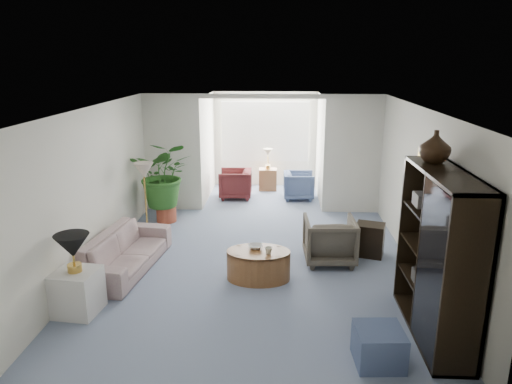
# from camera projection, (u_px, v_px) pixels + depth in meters

# --- Properties ---
(floor) EXTENTS (6.00, 6.00, 0.00)m
(floor) POSITION_uv_depth(u_px,v_px,m) (254.00, 270.00, 7.47)
(floor) COLOR #7B88A3
(floor) RESTS_ON ground
(sunroom_floor) EXTENTS (2.60, 2.60, 0.00)m
(sunroom_floor) POSITION_uv_depth(u_px,v_px,m) (263.00, 197.00, 11.41)
(sunroom_floor) COLOR #7B88A3
(sunroom_floor) RESTS_ON ground
(back_pier_left) EXTENTS (1.20, 0.12, 2.50)m
(back_pier_left) POSITION_uv_depth(u_px,v_px,m) (172.00, 153.00, 10.11)
(back_pier_left) COLOR silver
(back_pier_left) RESTS_ON ground
(back_pier_right) EXTENTS (1.20, 0.12, 2.50)m
(back_pier_right) POSITION_uv_depth(u_px,v_px,m) (353.00, 155.00, 9.92)
(back_pier_right) COLOR silver
(back_pier_right) RESTS_ON ground
(back_header) EXTENTS (2.60, 0.12, 0.10)m
(back_header) POSITION_uv_depth(u_px,v_px,m) (262.00, 96.00, 9.69)
(back_header) COLOR silver
(back_header) RESTS_ON back_pier_left
(window_pane) EXTENTS (2.20, 0.02, 1.50)m
(window_pane) POSITION_uv_depth(u_px,v_px,m) (265.00, 132.00, 12.07)
(window_pane) COLOR white
(window_blinds) EXTENTS (2.20, 0.02, 1.50)m
(window_blinds) POSITION_uv_depth(u_px,v_px,m) (265.00, 132.00, 12.04)
(window_blinds) COLOR white
(framed_picture) EXTENTS (0.04, 0.50, 0.40)m
(framed_picture) POSITION_uv_depth(u_px,v_px,m) (425.00, 167.00, 6.79)
(framed_picture) COLOR #B3A98F
(sofa) EXTENTS (1.02, 2.10, 0.59)m
(sofa) POSITION_uv_depth(u_px,v_px,m) (125.00, 251.00, 7.44)
(sofa) COLOR #B6A89A
(sofa) RESTS_ON ground
(end_table) EXTENTS (0.59, 0.59, 0.58)m
(end_table) POSITION_uv_depth(u_px,v_px,m) (77.00, 292.00, 6.15)
(end_table) COLOR silver
(end_table) RESTS_ON ground
(table_lamp) EXTENTS (0.44, 0.44, 0.30)m
(table_lamp) POSITION_uv_depth(u_px,v_px,m) (72.00, 246.00, 5.98)
(table_lamp) COLOR black
(table_lamp) RESTS_ON end_table
(floor_lamp) EXTENTS (0.36, 0.36, 0.28)m
(floor_lamp) POSITION_uv_depth(u_px,v_px,m) (144.00, 170.00, 8.58)
(floor_lamp) COLOR beige
(floor_lamp) RESTS_ON ground
(coffee_table) EXTENTS (0.97, 0.97, 0.45)m
(coffee_table) POSITION_uv_depth(u_px,v_px,m) (258.00, 265.00, 7.11)
(coffee_table) COLOR brown
(coffee_table) RESTS_ON ground
(coffee_bowl) EXTENTS (0.23, 0.23, 0.05)m
(coffee_bowl) POSITION_uv_depth(u_px,v_px,m) (255.00, 247.00, 7.14)
(coffee_bowl) COLOR silver
(coffee_bowl) RESTS_ON coffee_table
(coffee_cup) EXTENTS (0.11, 0.11, 0.10)m
(coffee_cup) POSITION_uv_depth(u_px,v_px,m) (268.00, 251.00, 6.93)
(coffee_cup) COLOR silver
(coffee_cup) RESTS_ON coffee_table
(wingback_chair) EXTENTS (0.83, 0.86, 0.75)m
(wingback_chair) POSITION_uv_depth(u_px,v_px,m) (330.00, 240.00, 7.68)
(wingback_chair) COLOR #5A5547
(wingback_chair) RESTS_ON ground
(side_table_dark) EXTENTS (0.55, 0.49, 0.55)m
(side_table_dark) POSITION_uv_depth(u_px,v_px,m) (370.00, 240.00, 7.96)
(side_table_dark) COLOR black
(side_table_dark) RESTS_ON ground
(entertainment_cabinet) EXTENTS (0.48, 1.79, 1.99)m
(entertainment_cabinet) POSITION_uv_depth(u_px,v_px,m) (438.00, 256.00, 5.52)
(entertainment_cabinet) COLOR black
(entertainment_cabinet) RESTS_ON ground
(cabinet_urn) EXTENTS (0.37, 0.37, 0.39)m
(cabinet_urn) POSITION_uv_depth(u_px,v_px,m) (435.00, 146.00, 5.68)
(cabinet_urn) COLOR #311F10
(cabinet_urn) RESTS_ON entertainment_cabinet
(ottoman) EXTENTS (0.53, 0.53, 0.40)m
(ottoman) POSITION_uv_depth(u_px,v_px,m) (379.00, 346.00, 5.15)
(ottoman) COLOR #495B7E
(ottoman) RESTS_ON ground
(plant_pot) EXTENTS (0.40, 0.40, 0.32)m
(plant_pot) POSITION_uv_depth(u_px,v_px,m) (166.00, 214.00, 9.65)
(plant_pot) COLOR #AD4A32
(plant_pot) RESTS_ON ground
(house_plant) EXTENTS (1.20, 1.04, 1.34)m
(house_plant) POSITION_uv_depth(u_px,v_px,m) (164.00, 174.00, 9.43)
(house_plant) COLOR #2B6322
(house_plant) RESTS_ON plant_pot
(sunroom_chair_blue) EXTENTS (0.72, 0.70, 0.64)m
(sunroom_chair_blue) POSITION_uv_depth(u_px,v_px,m) (299.00, 185.00, 11.16)
(sunroom_chair_blue) COLOR #495B7E
(sunroom_chair_blue) RESTS_ON ground
(sunroom_chair_maroon) EXTENTS (0.76, 0.74, 0.68)m
(sunroom_chair_maroon) POSITION_uv_depth(u_px,v_px,m) (235.00, 184.00, 11.23)
(sunroom_chair_maroon) COLOR maroon
(sunroom_chair_maroon) RESTS_ON ground
(sunroom_table) EXTENTS (0.45, 0.35, 0.54)m
(sunroom_table) POSITION_uv_depth(u_px,v_px,m) (268.00, 179.00, 11.93)
(sunroom_table) COLOR brown
(sunroom_table) RESTS_ON ground
(shelf_clutter) EXTENTS (0.30, 1.03, 1.06)m
(shelf_clutter) POSITION_uv_depth(u_px,v_px,m) (435.00, 238.00, 5.49)
(shelf_clutter) COLOR #33312F
(shelf_clutter) RESTS_ON entertainment_cabinet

